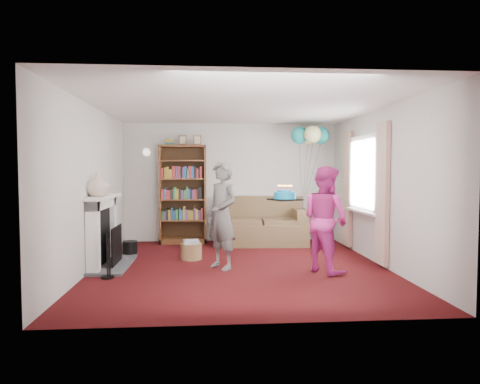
{
  "coord_description": "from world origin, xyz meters",
  "views": [
    {
      "loc": [
        -0.5,
        -6.62,
        1.52
      ],
      "look_at": [
        0.05,
        0.6,
        1.14
      ],
      "focal_mm": 32.0,
      "sensor_mm": 36.0,
      "label": 1
    }
  ],
  "objects": [
    {
      "name": "ground",
      "position": [
        0.0,
        0.0,
        0.0
      ],
      "size": [
        5.0,
        5.0,
        0.0
      ],
      "primitive_type": "plane",
      "color": "black",
      "rests_on": "ground"
    },
    {
      "name": "person_striped",
      "position": [
        -0.28,
        -0.1,
        0.82
      ],
      "size": [
        0.68,
        0.71,
        1.64
      ],
      "primitive_type": "imported",
      "rotation": [
        0.0,
        0.0,
        -0.89
      ],
      "color": "black",
      "rests_on": "ground"
    },
    {
      "name": "sofa",
      "position": [
        0.6,
        2.07,
        0.36
      ],
      "size": [
        1.82,
        0.96,
        0.96
      ],
      "rotation": [
        0.0,
        0.0,
        -0.06
      ],
      "color": "brown",
      "rests_on": "ground"
    },
    {
      "name": "wall_left",
      "position": [
        -2.26,
        0.0,
        1.25
      ],
      "size": [
        0.02,
        5.0,
        2.5
      ],
      "primitive_type": "cube",
      "color": "silver",
      "rests_on": "ground"
    },
    {
      "name": "window_bay",
      "position": [
        2.21,
        0.6,
        1.2
      ],
      "size": [
        0.14,
        2.02,
        2.2
      ],
      "color": "white",
      "rests_on": "ground"
    },
    {
      "name": "balloons",
      "position": [
        1.6,
        2.01,
        2.22
      ],
      "size": [
        0.79,
        0.79,
        1.71
      ],
      "color": "#3F3F3F",
      "rests_on": "ground"
    },
    {
      "name": "mantel_vase",
      "position": [
        -2.12,
        -0.15,
        1.3
      ],
      "size": [
        0.42,
        0.42,
        0.36
      ],
      "primitive_type": "imported",
      "rotation": [
        0.0,
        0.0,
        -0.26
      ],
      "color": "beige",
      "rests_on": "fireplace"
    },
    {
      "name": "bookcase",
      "position": [
        -1.0,
        2.3,
        0.99
      ],
      "size": [
        0.96,
        0.42,
        2.23
      ],
      "color": "#472B14",
      "rests_on": "ground"
    },
    {
      "name": "birthday_cake",
      "position": [
        0.65,
        -0.36,
        1.14
      ],
      "size": [
        0.4,
        0.4,
        0.22
      ],
      "rotation": [
        0.0,
        0.0,
        0.43
      ],
      "color": "black",
      "rests_on": "ground"
    },
    {
      "name": "wall_back",
      "position": [
        0.0,
        2.51,
        1.25
      ],
      "size": [
        4.5,
        0.02,
        2.5
      ],
      "primitive_type": "cube",
      "color": "silver",
      "rests_on": "ground"
    },
    {
      "name": "ceiling",
      "position": [
        0.0,
        0.0,
        2.5
      ],
      "size": [
        4.5,
        5.0,
        0.01
      ],
      "primitive_type": "cube",
      "color": "white",
      "rests_on": "wall_back"
    },
    {
      "name": "fireplace",
      "position": [
        -2.09,
        0.19,
        0.51
      ],
      "size": [
        0.55,
        1.8,
        1.12
      ],
      "color": "#3F3F42",
      "rests_on": "ground"
    },
    {
      "name": "wall_right",
      "position": [
        2.26,
        0.0,
        1.25
      ],
      "size": [
        0.02,
        5.0,
        2.5
      ],
      "primitive_type": "cube",
      "color": "silver",
      "rests_on": "ground"
    },
    {
      "name": "wall_sconce",
      "position": [
        -1.75,
        2.36,
        1.88
      ],
      "size": [
        0.16,
        0.23,
        0.16
      ],
      "color": "gold",
      "rests_on": "ground"
    },
    {
      "name": "wicker_basket",
      "position": [
        -0.78,
        0.61,
        0.15
      ],
      "size": [
        0.36,
        0.36,
        0.33
      ],
      "rotation": [
        0.0,
        0.0,
        0.2
      ],
      "color": "#8E6542",
      "rests_on": "ground"
    },
    {
      "name": "person_magenta",
      "position": [
        1.25,
        -0.42,
        0.79
      ],
      "size": [
        0.9,
        0.96,
        1.57
      ],
      "primitive_type": "imported",
      "rotation": [
        0.0,
        0.0,
        2.1
      ],
      "color": "#BA2577",
      "rests_on": "ground"
    }
  ]
}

